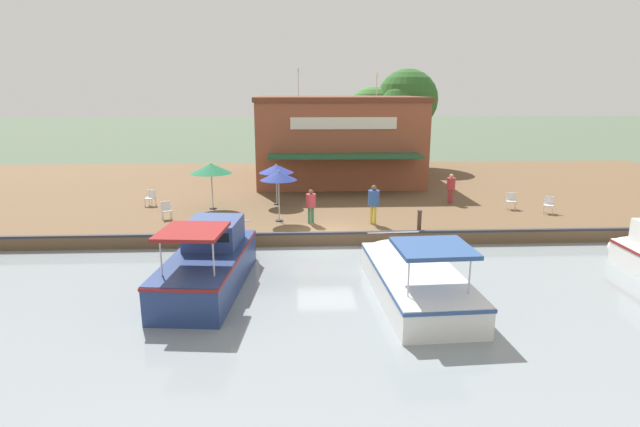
{
  "coord_description": "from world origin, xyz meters",
  "views": [
    {
      "loc": [
        20.55,
        -1.25,
        6.66
      ],
      "look_at": [
        -1.0,
        -0.21,
        1.3
      ],
      "focal_mm": 28.0,
      "sensor_mm": 36.0,
      "label": 1
    }
  ],
  "objects_px": {
    "patio_umbrella_near_quay_edge": "(276,169)",
    "tree_upstream_bank": "(405,102)",
    "patio_umbrella_by_entrance": "(211,168)",
    "cafe_chair_under_first_umbrella": "(511,200)",
    "mooring_post": "(419,221)",
    "person_mid_patio": "(451,185)",
    "tree_downstream_bank": "(370,112)",
    "cafe_chair_back_row_seat": "(166,209)",
    "person_near_entrance": "(374,199)",
    "waterfront_restaurant": "(337,138)",
    "patio_umbrella_mid_patio_right": "(279,176)",
    "person_at_quay_edge": "(311,202)",
    "motorboat_nearest_quay": "(213,259)",
    "cafe_chair_beside_entrance": "(151,197)",
    "cafe_chair_far_corner_seat": "(549,204)",
    "motorboat_fourth_along": "(411,274)"
  },
  "relations": [
    {
      "from": "motorboat_nearest_quay",
      "to": "mooring_post",
      "type": "relative_size",
      "value": 7.64
    },
    {
      "from": "person_near_entrance",
      "to": "patio_umbrella_near_quay_edge",
      "type": "bearing_deg",
      "value": -132.65
    },
    {
      "from": "patio_umbrella_near_quay_edge",
      "to": "cafe_chair_beside_entrance",
      "type": "distance_m",
      "value": 6.92
    },
    {
      "from": "person_mid_patio",
      "to": "tree_downstream_bank",
      "type": "relative_size",
      "value": 0.26
    },
    {
      "from": "motorboat_nearest_quay",
      "to": "tree_upstream_bank",
      "type": "relative_size",
      "value": 0.93
    },
    {
      "from": "motorboat_nearest_quay",
      "to": "patio_umbrella_near_quay_edge",
      "type": "bearing_deg",
      "value": 168.96
    },
    {
      "from": "waterfront_restaurant",
      "to": "cafe_chair_under_first_umbrella",
      "type": "height_order",
      "value": "waterfront_restaurant"
    },
    {
      "from": "patio_umbrella_mid_patio_right",
      "to": "cafe_chair_under_first_umbrella",
      "type": "distance_m",
      "value": 12.29
    },
    {
      "from": "motorboat_fourth_along",
      "to": "mooring_post",
      "type": "height_order",
      "value": "motorboat_fourth_along"
    },
    {
      "from": "patio_umbrella_mid_patio_right",
      "to": "tree_downstream_bank",
      "type": "height_order",
      "value": "tree_downstream_bank"
    },
    {
      "from": "patio_umbrella_near_quay_edge",
      "to": "person_mid_patio",
      "type": "height_order",
      "value": "patio_umbrella_near_quay_edge"
    },
    {
      "from": "person_near_entrance",
      "to": "motorboat_nearest_quay",
      "type": "height_order",
      "value": "motorboat_nearest_quay"
    },
    {
      "from": "patio_umbrella_near_quay_edge",
      "to": "cafe_chair_back_row_seat",
      "type": "relative_size",
      "value": 2.62
    },
    {
      "from": "cafe_chair_beside_entrance",
      "to": "person_near_entrance",
      "type": "height_order",
      "value": "person_near_entrance"
    },
    {
      "from": "patio_umbrella_by_entrance",
      "to": "motorboat_nearest_quay",
      "type": "bearing_deg",
      "value": 8.99
    },
    {
      "from": "cafe_chair_back_row_seat",
      "to": "person_at_quay_edge",
      "type": "distance_m",
      "value": 7.04
    },
    {
      "from": "cafe_chair_under_first_umbrella",
      "to": "cafe_chair_back_row_seat",
      "type": "bearing_deg",
      "value": -85.94
    },
    {
      "from": "patio_umbrella_by_entrance",
      "to": "person_near_entrance",
      "type": "relative_size",
      "value": 1.33
    },
    {
      "from": "person_mid_patio",
      "to": "motorboat_nearest_quay",
      "type": "xyz_separation_m",
      "value": [
        9.63,
        -11.4,
        -0.73
      ]
    },
    {
      "from": "patio_umbrella_by_entrance",
      "to": "cafe_chair_back_row_seat",
      "type": "relative_size",
      "value": 2.87
    },
    {
      "from": "patio_umbrella_near_quay_edge",
      "to": "mooring_post",
      "type": "xyz_separation_m",
      "value": [
        5.6,
        6.44,
        -1.48
      ]
    },
    {
      "from": "patio_umbrella_mid_patio_right",
      "to": "cafe_chair_beside_entrance",
      "type": "relative_size",
      "value": 2.87
    },
    {
      "from": "cafe_chair_far_corner_seat",
      "to": "patio_umbrella_by_entrance",
      "type": "bearing_deg",
      "value": -96.01
    },
    {
      "from": "patio_umbrella_mid_patio_right",
      "to": "cafe_chair_back_row_seat",
      "type": "distance_m",
      "value": 5.75
    },
    {
      "from": "tree_downstream_bank",
      "to": "motorboat_fourth_along",
      "type": "bearing_deg",
      "value": -4.83
    },
    {
      "from": "motorboat_nearest_quay",
      "to": "cafe_chair_back_row_seat",
      "type": "bearing_deg",
      "value": -154.39
    },
    {
      "from": "patio_umbrella_mid_patio_right",
      "to": "patio_umbrella_near_quay_edge",
      "type": "distance_m",
      "value": 3.55
    },
    {
      "from": "cafe_chair_far_corner_seat",
      "to": "mooring_post",
      "type": "height_order",
      "value": "mooring_post"
    },
    {
      "from": "cafe_chair_beside_entrance",
      "to": "cafe_chair_under_first_umbrella",
      "type": "height_order",
      "value": "same"
    },
    {
      "from": "cafe_chair_under_first_umbrella",
      "to": "mooring_post",
      "type": "relative_size",
      "value": 0.91
    },
    {
      "from": "cafe_chair_back_row_seat",
      "to": "waterfront_restaurant",
      "type": "bearing_deg",
      "value": 139.83
    },
    {
      "from": "cafe_chair_under_first_umbrella",
      "to": "tree_downstream_bank",
      "type": "xyz_separation_m",
      "value": [
        -15.11,
        -5.31,
        3.86
      ]
    },
    {
      "from": "waterfront_restaurant",
      "to": "patio_umbrella_near_quay_edge",
      "type": "relative_size",
      "value": 4.95
    },
    {
      "from": "patio_umbrella_by_entrance",
      "to": "tree_upstream_bank",
      "type": "xyz_separation_m",
      "value": [
        -14.35,
        13.09,
        3.02
      ]
    },
    {
      "from": "patio_umbrella_near_quay_edge",
      "to": "tree_upstream_bank",
      "type": "relative_size",
      "value": 0.29
    },
    {
      "from": "patio_umbrella_by_entrance",
      "to": "person_mid_patio",
      "type": "xyz_separation_m",
      "value": [
        -0.7,
        12.81,
        -1.12
      ]
    },
    {
      "from": "cafe_chair_back_row_seat",
      "to": "patio_umbrella_mid_patio_right",
      "type": "bearing_deg",
      "value": 82.8
    },
    {
      "from": "cafe_chair_back_row_seat",
      "to": "tree_downstream_bank",
      "type": "distance_m",
      "value": 20.74
    },
    {
      "from": "cafe_chair_beside_entrance",
      "to": "tree_upstream_bank",
      "type": "height_order",
      "value": "tree_upstream_bank"
    },
    {
      "from": "person_at_quay_edge",
      "to": "person_mid_patio",
      "type": "distance_m",
      "value": 8.68
    },
    {
      "from": "cafe_chair_under_first_umbrella",
      "to": "person_at_quay_edge",
      "type": "height_order",
      "value": "person_at_quay_edge"
    },
    {
      "from": "cafe_chair_under_first_umbrella",
      "to": "motorboat_fourth_along",
      "type": "bearing_deg",
      "value": -38.4
    },
    {
      "from": "mooring_post",
      "to": "tree_downstream_bank",
      "type": "height_order",
      "value": "tree_downstream_bank"
    },
    {
      "from": "waterfront_restaurant",
      "to": "tree_upstream_bank",
      "type": "height_order",
      "value": "tree_upstream_bank"
    },
    {
      "from": "waterfront_restaurant",
      "to": "patio_umbrella_by_entrance",
      "type": "relative_size",
      "value": 4.52
    },
    {
      "from": "cafe_chair_far_corner_seat",
      "to": "motorboat_nearest_quay",
      "type": "relative_size",
      "value": 0.12
    },
    {
      "from": "person_near_entrance",
      "to": "tree_downstream_bank",
      "type": "bearing_deg",
      "value": 172.49
    },
    {
      "from": "cafe_chair_back_row_seat",
      "to": "person_near_entrance",
      "type": "bearing_deg",
      "value": 81.92
    },
    {
      "from": "waterfront_restaurant",
      "to": "tree_downstream_bank",
      "type": "xyz_separation_m",
      "value": [
        -5.55,
        3.03,
        1.51
      ]
    },
    {
      "from": "motorboat_nearest_quay",
      "to": "tree_upstream_bank",
      "type": "xyz_separation_m",
      "value": [
        -23.28,
        11.67,
        4.87
      ]
    }
  ]
}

